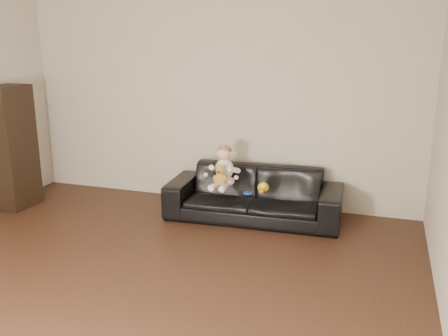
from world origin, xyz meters
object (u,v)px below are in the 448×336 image
(sofa, at_px, (254,194))
(cabinet, at_px, (12,147))
(toy_rattle, at_px, (262,191))
(toy_blue_disc, at_px, (248,193))
(toy_green, at_px, (263,187))
(baby, at_px, (224,169))
(teddy_bear, at_px, (220,176))

(sofa, distance_m, cabinet, 2.98)
(toy_rattle, xyz_separation_m, toy_blue_disc, (-0.15, -0.03, -0.03))
(toy_green, xyz_separation_m, toy_blue_disc, (-0.15, -0.11, -0.05))
(toy_green, bearing_deg, baby, 174.54)
(baby, distance_m, toy_rattle, 0.52)
(teddy_bear, bearing_deg, toy_rattle, 13.26)
(cabinet, distance_m, baby, 2.61)
(toy_green, bearing_deg, teddy_bear, -167.64)
(cabinet, xyz_separation_m, toy_rattle, (3.06, 0.25, -0.33))
(toy_rattle, bearing_deg, sofa, 121.99)
(cabinet, bearing_deg, baby, 9.00)
(teddy_bear, distance_m, toy_green, 0.49)
(cabinet, bearing_deg, toy_green, 6.88)
(teddy_bear, height_order, toy_blue_disc, teddy_bear)
(teddy_bear, relative_size, toy_blue_disc, 2.46)
(toy_rattle, relative_size, toy_blue_disc, 0.68)
(cabinet, distance_m, toy_rattle, 3.08)
(baby, bearing_deg, teddy_bear, -78.89)
(sofa, height_order, toy_rattle, sofa)
(toy_green, bearing_deg, toy_blue_disc, -143.87)
(teddy_bear, xyz_separation_m, toy_blue_disc, (0.32, -0.01, -0.17))
(toy_green, bearing_deg, toy_rattle, -89.79)
(toy_green, height_order, toy_rattle, toy_green)
(baby, distance_m, toy_green, 0.51)
(baby, xyz_separation_m, toy_blue_disc, (0.33, -0.15, -0.21))
(sofa, relative_size, cabinet, 1.33)
(toy_green, distance_m, toy_rattle, 0.08)
(sofa, height_order, cabinet, cabinet)
(sofa, relative_size, toy_blue_disc, 19.66)
(sofa, relative_size, teddy_bear, 7.99)
(baby, bearing_deg, cabinet, -164.49)
(toy_green, distance_m, toy_blue_disc, 0.19)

